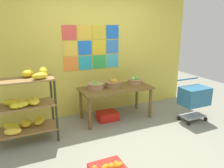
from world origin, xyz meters
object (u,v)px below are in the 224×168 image
object	(u,v)px
produce_crate_under_table	(107,116)
shopping_cart	(194,98)
banana_shelf_unit	(26,105)
fruit_basket_left	(96,85)
display_table	(116,91)
fruit_basket_right	(135,81)
fruit_basket_back_right	(113,84)

from	to	relation	value
produce_crate_under_table	shopping_cart	size ratio (longest dim) A/B	0.49
banana_shelf_unit	shopping_cart	world-z (taller)	banana_shelf_unit
banana_shelf_unit	produce_crate_under_table	size ratio (longest dim) A/B	2.98
banana_shelf_unit	shopping_cart	size ratio (longest dim) A/B	1.46
banana_shelf_unit	fruit_basket_left	bearing A→B (deg)	13.26
display_table	shopping_cart	bearing A→B (deg)	-29.16
banana_shelf_unit	display_table	distance (m)	1.72
display_table	fruit_basket_left	xyz separation A→B (m)	(-0.40, 0.07, 0.15)
fruit_basket_left	shopping_cart	xyz separation A→B (m)	(1.76, -0.82, -0.25)
fruit_basket_left	produce_crate_under_table	xyz separation A→B (m)	(0.21, -0.08, -0.65)
display_table	fruit_basket_left	bearing A→B (deg)	170.80
fruit_basket_right	produce_crate_under_table	xyz separation A→B (m)	(-0.67, -0.07, -0.65)
banana_shelf_unit	fruit_basket_left	size ratio (longest dim) A/B	3.65
fruit_basket_back_right	fruit_basket_left	bearing A→B (deg)	173.96
display_table	shopping_cart	size ratio (longest dim) A/B	1.74
banana_shelf_unit	fruit_basket_back_right	size ratio (longest dim) A/B	3.71
fruit_basket_right	shopping_cart	bearing A→B (deg)	-42.95
fruit_basket_left	fruit_basket_right	xyz separation A→B (m)	(0.88, -0.01, 0.00)
produce_crate_under_table	fruit_basket_left	bearing A→B (deg)	159.28
banana_shelf_unit	shopping_cart	bearing A→B (deg)	-9.54
fruit_basket_left	banana_shelf_unit	bearing A→B (deg)	-166.74
fruit_basket_right	fruit_basket_back_right	bearing A→B (deg)	-176.74
display_table	fruit_basket_right	world-z (taller)	fruit_basket_right
banana_shelf_unit	fruit_basket_left	world-z (taller)	banana_shelf_unit
fruit_basket_left	shopping_cart	world-z (taller)	shopping_cart
shopping_cart	banana_shelf_unit	bearing A→B (deg)	156.26
fruit_basket_back_right	produce_crate_under_table	distance (m)	0.67
fruit_basket_left	shopping_cart	bearing A→B (deg)	-25.02
fruit_basket_back_right	banana_shelf_unit	bearing A→B (deg)	-170.76
fruit_basket_back_right	produce_crate_under_table	world-z (taller)	fruit_basket_back_right
display_table	produce_crate_under_table	size ratio (longest dim) A/B	3.54
fruit_basket_left	display_table	bearing A→B (deg)	-9.20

